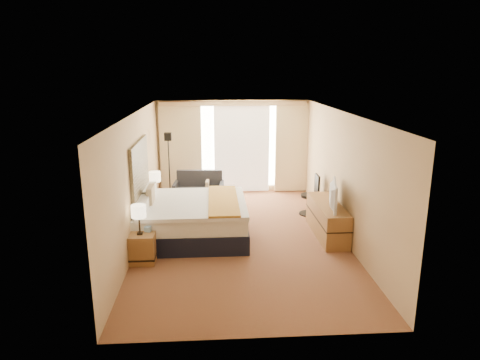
{
  "coord_description": "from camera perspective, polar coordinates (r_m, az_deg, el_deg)",
  "views": [
    {
      "loc": [
        -0.57,
        -8.4,
        3.45
      ],
      "look_at": [
        0.0,
        0.4,
        1.14
      ],
      "focal_mm": 32.0,
      "sensor_mm": 36.0,
      "label": 1
    }
  ],
  "objects": [
    {
      "name": "tissue_box",
      "position": [
        8.05,
        -12.17,
        -6.39
      ],
      "size": [
        0.13,
        0.13,
        0.1
      ],
      "primitive_type": "cube",
      "rotation": [
        0.0,
        0.0,
        -0.25
      ],
      "color": "#8BB3D7",
      "rests_on": "nightstand_left"
    },
    {
      "name": "wall_left",
      "position": [
        8.8,
        -13.62,
        0.13
      ],
      "size": [
        0.02,
        7.0,
        2.6
      ],
      "primitive_type": "cube",
      "color": "tan",
      "rests_on": "ground"
    },
    {
      "name": "ceiling",
      "position": [
        8.46,
        0.16,
        8.92
      ],
      "size": [
        4.2,
        7.0,
        0.02
      ],
      "primitive_type": "cube",
      "color": "silver",
      "rests_on": "wall_back"
    },
    {
      "name": "loveseat",
      "position": [
        11.35,
        -5.47,
        -1.65
      ],
      "size": [
        1.36,
        0.8,
        0.82
      ],
      "rotation": [
        0.0,
        0.0,
        -0.08
      ],
      "color": "#5B241A",
      "rests_on": "floor"
    },
    {
      "name": "telephone",
      "position": [
        10.3,
        -10.15,
        -1.7
      ],
      "size": [
        0.22,
        0.2,
        0.07
      ],
      "primitive_type": "cube",
      "rotation": [
        0.0,
        0.0,
        -0.43
      ],
      "color": "black",
      "rests_on": "nightstand_right"
    },
    {
      "name": "bed",
      "position": [
        9.02,
        -6.66,
        -5.11
      ],
      "size": [
        2.3,
        2.11,
        1.12
      ],
      "color": "black",
      "rests_on": "floor"
    },
    {
      "name": "lamp_left",
      "position": [
        7.82,
        -13.37,
        -4.15
      ],
      "size": [
        0.26,
        0.26,
        0.55
      ],
      "color": "black",
      "rests_on": "nightstand_left"
    },
    {
      "name": "floor_lamp",
      "position": [
        10.96,
        -9.49,
        3.37
      ],
      "size": [
        0.24,
        0.24,
        1.89
      ],
      "color": "black",
      "rests_on": "floor"
    },
    {
      "name": "wall_front",
      "position": [
        5.38,
        2.71,
        -8.87
      ],
      "size": [
        4.2,
        0.02,
        2.6
      ],
      "primitive_type": "cube",
      "color": "tan",
      "rests_on": "ground"
    },
    {
      "name": "wall_back",
      "position": [
        12.11,
        -0.98,
        4.46
      ],
      "size": [
        4.2,
        0.02,
        2.6
      ],
      "primitive_type": "cube",
      "color": "tan",
      "rests_on": "ground"
    },
    {
      "name": "desk_chair",
      "position": [
        10.47,
        9.53,
        -2.24
      ],
      "size": [
        0.48,
        0.48,
        0.98
      ],
      "rotation": [
        0.0,
        0.0,
        -0.0
      ],
      "color": "black",
      "rests_on": "floor"
    },
    {
      "name": "wall_right",
      "position": [
        9.07,
        13.5,
        0.57
      ],
      "size": [
        0.02,
        7.0,
        2.6
      ],
      "primitive_type": "cube",
      "color": "tan",
      "rests_on": "ground"
    },
    {
      "name": "nightstand_right",
      "position": [
        10.43,
        -10.73,
        -3.3
      ],
      "size": [
        0.45,
        0.52,
        0.55
      ],
      "primitive_type": "cube",
      "color": "olive",
      "rests_on": "floor"
    },
    {
      "name": "floor",
      "position": [
        9.1,
        0.14,
        -7.59
      ],
      "size": [
        4.2,
        7.0,
        0.02
      ],
      "primitive_type": "cube",
      "color": "#591F19",
      "rests_on": "ground"
    },
    {
      "name": "media_dresser",
      "position": [
        9.27,
        11.55,
        -5.16
      ],
      "size": [
        0.5,
        1.8,
        0.7
      ],
      "primitive_type": "cube",
      "color": "olive",
      "rests_on": "floor"
    },
    {
      "name": "window",
      "position": [
        12.09,
        0.22,
        4.54
      ],
      "size": [
        2.3,
        0.02,
        2.3
      ],
      "primitive_type": "cube",
      "color": "white",
      "rests_on": "wall_back"
    },
    {
      "name": "lamp_right",
      "position": [
        10.17,
        -11.28,
        0.38
      ],
      "size": [
        0.27,
        0.27,
        0.56
      ],
      "color": "black",
      "rests_on": "nightstand_right"
    },
    {
      "name": "television",
      "position": [
        8.81,
        11.91,
        -1.97
      ],
      "size": [
        0.34,
        0.95,
        0.54
      ],
      "primitive_type": "imported",
      "rotation": [
        0.0,
        0.0,
        1.33
      ],
      "color": "black",
      "rests_on": "media_dresser"
    },
    {
      "name": "headboard",
      "position": [
        8.99,
        -13.15,
        0.33
      ],
      "size": [
        0.06,
        1.85,
        1.5
      ],
      "primitive_type": "cube",
      "color": "black",
      "rests_on": "wall_left"
    },
    {
      "name": "nightstand_left",
      "position": [
        8.11,
        -12.79,
        -8.74
      ],
      "size": [
        0.45,
        0.52,
        0.55
      ],
      "primitive_type": "cube",
      "color": "olive",
      "rests_on": "floor"
    },
    {
      "name": "curtains",
      "position": [
        11.98,
        -0.97,
        4.87
      ],
      "size": [
        4.12,
        0.19,
        2.56
      ],
      "color": "beige",
      "rests_on": "floor"
    }
  ]
}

